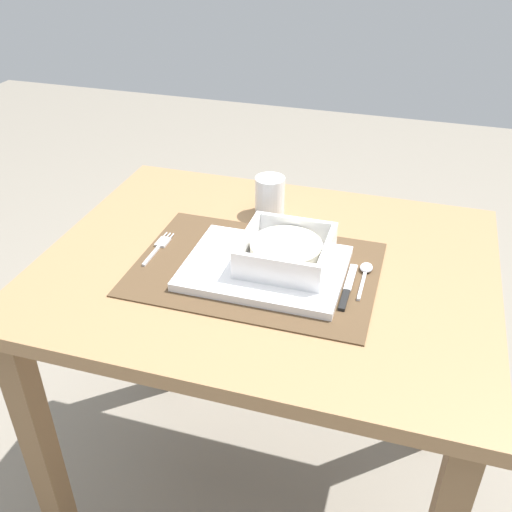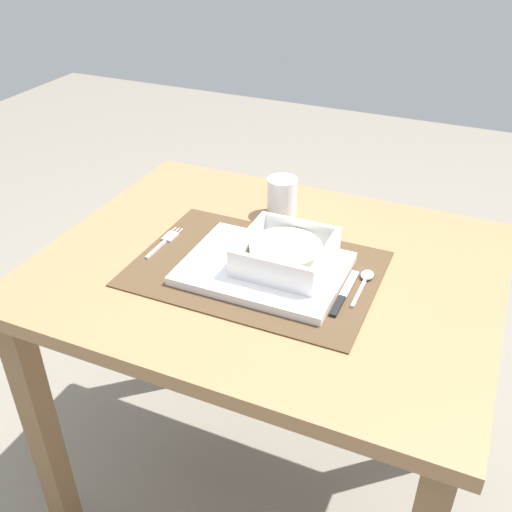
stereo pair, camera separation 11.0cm
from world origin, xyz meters
name	(u,v)px [view 1 (the left image)]	position (x,y,z in m)	size (l,w,h in m)	color
ground_plane	(264,491)	(0.00, 0.00, 0.00)	(6.00, 6.00, 0.00)	gray
dining_table	(266,308)	(0.00, 0.00, 0.60)	(0.87, 0.69, 0.72)	#936D47
placemat	(256,269)	(-0.01, -0.03, 0.72)	(0.46, 0.32, 0.00)	#4C3823
serving_plate	(265,268)	(0.01, -0.04, 0.73)	(0.30, 0.22, 0.02)	white
porridge_bowl	(286,252)	(0.04, -0.02, 0.76)	(0.16, 0.16, 0.05)	white
fork	(159,246)	(-0.22, -0.02, 0.72)	(0.02, 0.13, 0.00)	silver
spoon	(365,271)	(0.19, 0.01, 0.73)	(0.02, 0.12, 0.01)	silver
butter_knife	(347,289)	(0.17, -0.05, 0.72)	(0.01, 0.15, 0.01)	black
bread_knife	(336,285)	(0.14, -0.05, 0.72)	(0.01, 0.13, 0.01)	#59331E
drinking_glass	(270,197)	(-0.05, 0.19, 0.76)	(0.07, 0.07, 0.09)	white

